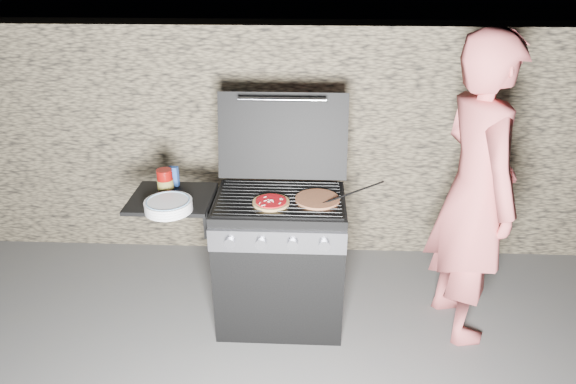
{
  "coord_description": "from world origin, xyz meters",
  "views": [
    {
      "loc": [
        0.18,
        -2.8,
        2.31
      ],
      "look_at": [
        0.05,
        0.0,
        0.95
      ],
      "focal_mm": 32.0,
      "sensor_mm": 36.0,
      "label": 1
    }
  ],
  "objects_px": {
    "gas_grill": "(242,259)",
    "person": "(475,193)",
    "pizza_topped": "(271,202)",
    "sauce_jar": "(165,181)"
  },
  "relations": [
    {
      "from": "pizza_topped",
      "to": "sauce_jar",
      "type": "xyz_separation_m",
      "value": [
        -0.67,
        0.15,
        0.05
      ]
    },
    {
      "from": "pizza_topped",
      "to": "person",
      "type": "bearing_deg",
      "value": 4.2
    },
    {
      "from": "gas_grill",
      "to": "sauce_jar",
      "type": "distance_m",
      "value": 0.71
    },
    {
      "from": "gas_grill",
      "to": "pizza_topped",
      "type": "distance_m",
      "value": 0.52
    },
    {
      "from": "pizza_topped",
      "to": "person",
      "type": "height_order",
      "value": "person"
    },
    {
      "from": "sauce_jar",
      "to": "person",
      "type": "relative_size",
      "value": 0.08
    },
    {
      "from": "person",
      "to": "sauce_jar",
      "type": "bearing_deg",
      "value": 76.54
    },
    {
      "from": "pizza_topped",
      "to": "gas_grill",
      "type": "bearing_deg",
      "value": 157.71
    },
    {
      "from": "gas_grill",
      "to": "person",
      "type": "distance_m",
      "value": 1.51
    },
    {
      "from": "gas_grill",
      "to": "person",
      "type": "relative_size",
      "value": 0.7
    }
  ]
}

